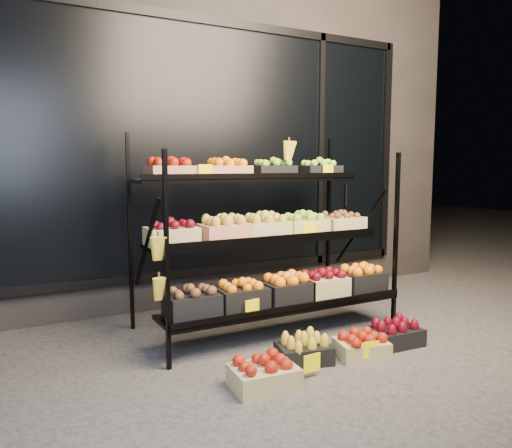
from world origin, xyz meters
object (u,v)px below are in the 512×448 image
floor_crate_left (264,373)px  floor_crate_midleft (304,350)px  display_rack (268,238)px  floor_crate_midright (362,345)px

floor_crate_left → floor_crate_midleft: size_ratio=1.00×
display_rack → floor_crate_midright: (0.29, -0.87, -0.70)m
floor_crate_midright → display_rack: bearing=122.3°
display_rack → floor_crate_left: size_ratio=5.13×
floor_crate_left → floor_crate_midright: floor_crate_left is taller
floor_crate_midleft → floor_crate_left: bearing=-139.2°
floor_crate_midleft → floor_crate_midright: bearing=-2.5°
floor_crate_midleft → floor_crate_midright: floor_crate_midleft is taller
display_rack → floor_crate_midright: size_ratio=5.31×
display_rack → floor_crate_left: bearing=-120.7°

